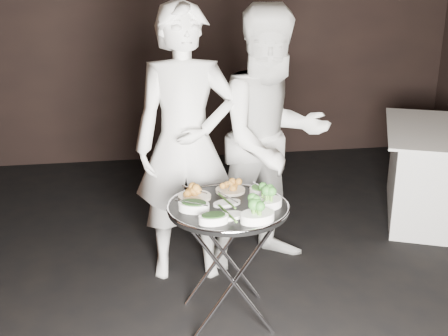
{
  "coord_description": "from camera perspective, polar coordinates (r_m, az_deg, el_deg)",
  "views": [
    {
      "loc": [
        -0.66,
        -2.8,
        2.05
      ],
      "look_at": [
        -0.15,
        0.33,
        0.95
      ],
      "focal_mm": 45.0,
      "sensor_mm": 36.0,
      "label": 1
    }
  ],
  "objects": [
    {
      "name": "spinach_bowl_a",
      "position": [
        3.22,
        -3.09,
        -3.79
      ],
      "size": [
        0.21,
        0.18,
        0.08
      ],
      "rotation": [
        0.0,
        0.0,
        -0.4
      ],
      "color": "white",
      "rests_on": "serving_tray"
    },
    {
      "name": "spinach_bowl_b",
      "position": [
        3.06,
        -1.07,
        -5.06
      ],
      "size": [
        0.17,
        0.12,
        0.07
      ],
      "rotation": [
        0.0,
        0.0,
        0.07
      ],
      "color": "white",
      "rests_on": "serving_tray"
    },
    {
      "name": "potato_plate_a",
      "position": [
        3.4,
        -3.02,
        -2.56
      ],
      "size": [
        0.2,
        0.2,
        0.07
      ],
      "rotation": [
        0.0,
        0.0,
        -0.3
      ],
      "color": "beige",
      "rests_on": "serving_tray"
    },
    {
      "name": "serving_utensils",
      "position": [
        3.34,
        0.51,
        -2.56
      ],
      "size": [
        0.59,
        0.45,
        0.01
      ],
      "color": "silver",
      "rests_on": "serving_tray"
    },
    {
      "name": "wall_back",
      "position": [
        6.38,
        -3.33,
        14.16
      ],
      "size": [
        6.0,
        0.05,
        3.0
      ],
      "primitive_type": "cube",
      "color": "black",
      "rests_on": "floor"
    },
    {
      "name": "broccoli_bowl_b",
      "position": [
        3.09,
        3.41,
        -4.77
      ],
      "size": [
        0.23,
        0.19,
        0.08
      ],
      "rotation": [
        0.0,
        0.0,
        0.26
      ],
      "color": "white",
      "rests_on": "serving_tray"
    },
    {
      "name": "waiter_left",
      "position": [
        3.81,
        -3.91,
        2.3
      ],
      "size": [
        0.72,
        0.49,
        1.9
      ],
      "primitive_type": "imported",
      "rotation": [
        0.0,
        0.0,
        -0.05
      ],
      "color": "silver",
      "rests_on": "floor"
    },
    {
      "name": "asparagus_plate_a",
      "position": [
        3.3,
        0.29,
        -3.5
      ],
      "size": [
        0.19,
        0.13,
        0.03
      ],
      "rotation": [
        0.0,
        0.0,
        0.25
      ],
      "color": "white",
      "rests_on": "serving_tray"
    },
    {
      "name": "broccoli_bowl_a",
      "position": [
        3.28,
        4.48,
        -3.39
      ],
      "size": [
        0.22,
        0.19,
        0.08
      ],
      "rotation": [
        0.0,
        0.0,
        0.42
      ],
      "color": "white",
      "rests_on": "serving_tray"
    },
    {
      "name": "waiter_right",
      "position": [
        3.98,
        4.86,
        2.82
      ],
      "size": [
        1.07,
        0.92,
        1.88
      ],
      "primitive_type": "imported",
      "rotation": [
        0.0,
        0.0,
        0.26
      ],
      "color": "silver",
      "rests_on": "floor"
    },
    {
      "name": "serving_tray",
      "position": [
        3.3,
        0.42,
        -4.03
      ],
      "size": [
        0.72,
        0.72,
        0.04
      ],
      "color": "black",
      "rests_on": "tray_stand"
    },
    {
      "name": "floor",
      "position": [
        3.55,
        3.43,
        -16.72
      ],
      "size": [
        6.0,
        7.0,
        0.05
      ],
      "primitive_type": "cube",
      "color": "black",
      "rests_on": "ground"
    },
    {
      "name": "greens_bowl",
      "position": [
        3.45,
        3.62,
        -2.22
      ],
      "size": [
        0.12,
        0.12,
        0.07
      ],
      "rotation": [
        0.0,
        0.0,
        -0.25
      ],
      "color": "white",
      "rests_on": "serving_tray"
    },
    {
      "name": "potato_plate_b",
      "position": [
        3.49,
        0.65,
        -1.96
      ],
      "size": [
        0.19,
        0.19,
        0.07
      ],
      "rotation": [
        0.0,
        0.0,
        0.11
      ],
      "color": "beige",
      "rests_on": "serving_tray"
    },
    {
      "name": "tray_stand",
      "position": [
        3.44,
        0.4,
        -9.18
      ],
      "size": [
        0.51,
        0.43,
        0.75
      ],
      "rotation": [
        0.0,
        0.0,
        -0.02
      ],
      "color": "silver",
      "rests_on": "floor"
    },
    {
      "name": "asparagus_plate_b",
      "position": [
        3.13,
        0.36,
        -4.79
      ],
      "size": [
        0.21,
        0.14,
        0.04
      ],
      "rotation": [
        0.0,
        0.0,
        0.23
      ],
      "color": "white",
      "rests_on": "serving_tray"
    }
  ]
}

